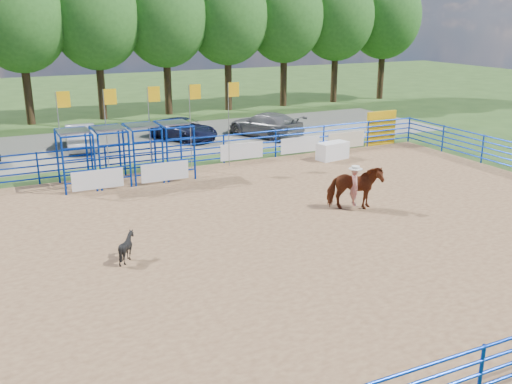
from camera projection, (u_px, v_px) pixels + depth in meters
ground at (254, 238)px, 19.61m from camera, size 120.00×120.00×0.00m
arena_dirt at (254, 238)px, 19.60m from camera, size 30.00×20.00×0.02m
gravel_strip at (134, 142)px, 34.26m from camera, size 40.00×10.00×0.01m
announcer_table at (333, 151)px, 30.08m from camera, size 1.83×1.11×0.91m
horse_and_rider at (355, 186)px, 22.17m from camera, size 2.29×1.71×2.48m
calf at (127, 247)px, 17.61m from camera, size 0.95×0.87×0.90m
car_b at (80, 136)px, 32.35m from camera, size 1.96×4.58×1.47m
car_c at (183, 129)px, 34.87m from camera, size 3.82×5.14×1.30m
car_d at (265, 125)px, 35.69m from camera, size 3.94×5.63×1.51m
perimeter_fence at (254, 217)px, 19.38m from camera, size 30.10×20.10×1.50m
chute_assembly at (134, 154)px, 26.07m from camera, size 19.32×2.41×4.20m
treeline at (95, 12)px, 39.78m from camera, size 56.40×6.40×11.24m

